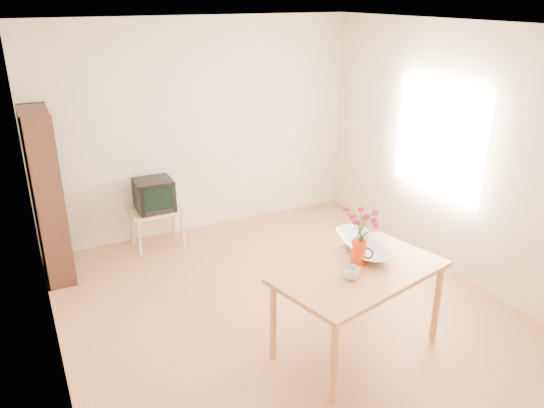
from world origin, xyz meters
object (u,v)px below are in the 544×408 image
table (360,279)px  pitcher (359,253)px  mug (351,273)px  bowl (364,225)px  television (154,194)px

table → pitcher: size_ratio=7.55×
mug → bowl: size_ratio=0.26×
mug → table: bearing=-169.4°
pitcher → mug: 0.29m
pitcher → television: 2.82m
pitcher → mug: size_ratio=1.59×
pitcher → bowl: bowl is taller
television → mug: bearing=-72.7°
pitcher → bowl: 0.29m
pitcher → bowl: size_ratio=0.42×
bowl → television: 2.74m
television → pitcher: bearing=-67.6°
pitcher → television: (-1.03, 2.61, -0.19)m
table → mug: size_ratio=12.04×
bowl → television: size_ratio=1.13×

